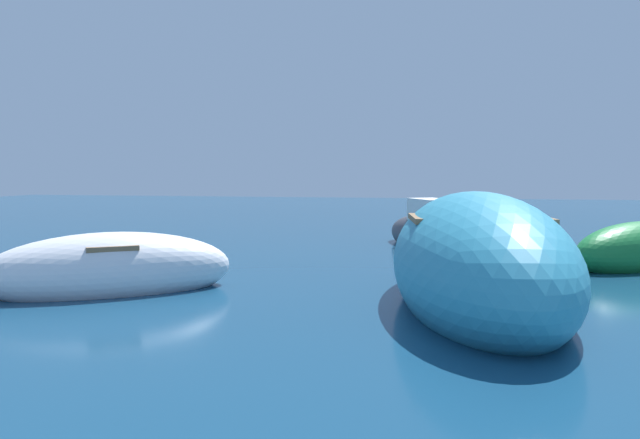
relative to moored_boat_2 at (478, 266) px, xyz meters
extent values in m
ellipsoid|color=teal|center=(0.00, 0.00, 0.00)|extent=(3.32, 6.40, 2.25)
cube|color=brown|center=(0.00, 0.00, 0.71)|extent=(2.15, 1.49, 0.08)
ellipsoid|color=#3F3F47|center=(-0.97, 7.39, -0.32)|extent=(2.76, 3.64, 1.09)
cube|color=white|center=(-0.83, 7.14, 0.34)|extent=(1.31, 1.52, 0.67)
ellipsoid|color=white|center=(-6.03, -0.02, -0.26)|extent=(4.20, 3.48, 1.31)
cube|color=brown|center=(-6.03, -0.02, 0.17)|extent=(1.33, 1.42, 0.08)
camera|label=1|loc=(-0.53, -9.64, 1.46)|focal=35.20mm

